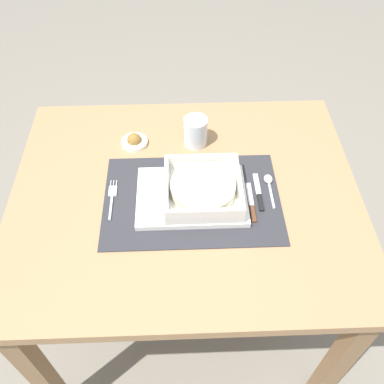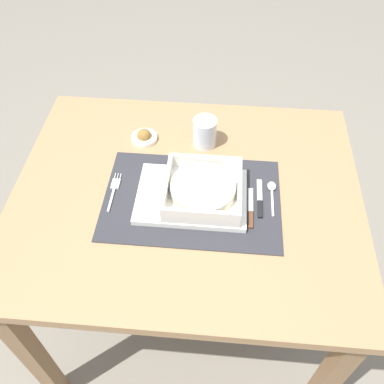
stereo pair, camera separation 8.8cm
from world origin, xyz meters
name	(u,v)px [view 1 (the left image)]	position (x,y,z in m)	size (l,w,h in m)	color
ground_plane	(187,310)	(0.00, 0.00, 0.00)	(6.00, 6.00, 0.00)	gray
dining_table	(186,216)	(0.00, 0.00, 0.62)	(0.94, 0.78, 0.72)	#A37A51
placemat	(192,199)	(0.02, -0.02, 0.72)	(0.47, 0.32, 0.00)	#2D2D33
serving_plate	(192,196)	(0.02, -0.02, 0.73)	(0.29, 0.20, 0.02)	white
porridge_bowl	(203,189)	(0.05, -0.02, 0.76)	(0.20, 0.20, 0.05)	white
fork	(112,196)	(-0.20, -0.01, 0.73)	(0.02, 0.14, 0.00)	silver
spoon	(269,182)	(0.23, 0.02, 0.73)	(0.02, 0.12, 0.01)	silver
butter_knife	(259,194)	(0.20, -0.02, 0.73)	(0.01, 0.13, 0.01)	black
bread_knife	(251,204)	(0.17, -0.05, 0.73)	(0.01, 0.13, 0.01)	#59331E
drinking_glass	(195,133)	(0.04, 0.20, 0.76)	(0.07, 0.07, 0.09)	white
condiment_saucer	(134,141)	(-0.15, 0.20, 0.73)	(0.08, 0.08, 0.04)	white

